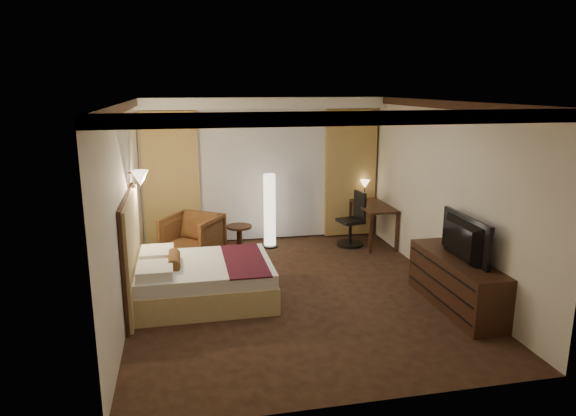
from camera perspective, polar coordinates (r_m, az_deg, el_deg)
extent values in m
cube|color=black|center=(7.52, 0.63, -9.25)|extent=(4.50, 5.50, 0.01)
cube|color=white|center=(6.94, 0.69, 11.78)|extent=(4.50, 5.50, 0.01)
cube|color=beige|center=(9.77, -2.84, 4.28)|extent=(4.50, 0.02, 2.70)
cube|color=beige|center=(6.99, -17.66, -0.03)|extent=(0.02, 5.50, 2.70)
cube|color=beige|center=(7.90, 16.82, 1.53)|extent=(0.02, 5.50, 2.70)
cube|color=white|center=(9.40, -2.68, 11.59)|extent=(4.50, 0.50, 0.20)
cube|color=silver|center=(9.70, -2.76, 3.62)|extent=(2.48, 0.04, 2.45)
cube|color=tan|center=(9.53, -12.86, 3.12)|extent=(1.00, 0.14, 2.45)
cube|color=tan|center=(10.05, 6.93, 3.88)|extent=(1.00, 0.14, 2.45)
imported|color=#4D2C17|center=(8.82, -10.58, -3.04)|extent=(1.14, 1.13, 0.87)
imported|color=black|center=(7.02, 18.34, -2.72)|extent=(0.69, 1.17, 0.15)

